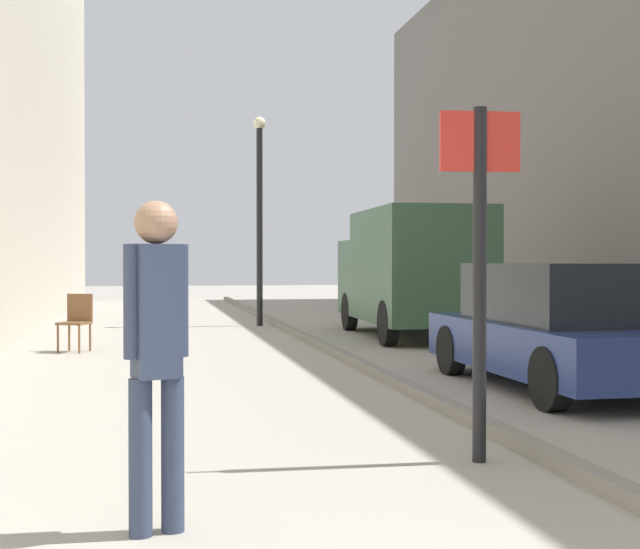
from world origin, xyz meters
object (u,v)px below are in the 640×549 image
parked_car (561,327)px  street_sign_post (480,252)px  pedestrian_main_foreground (156,342)px  lamp_post (260,206)px  delivery_van (411,270)px  cafe_chair_near_window (77,318)px

parked_car → street_sign_post: bearing=-124.8°
parked_car → street_sign_post: street_sign_post is taller
pedestrian_main_foreground → lamp_post: lamp_post is taller
parked_car → lamp_post: bearing=101.5°
street_sign_post → lamp_post: (0.09, 13.86, 1.18)m
delivery_van → lamp_post: size_ratio=1.09×
pedestrian_main_foreground → delivery_van: size_ratio=0.35×
street_sign_post → cafe_chair_near_window: size_ratio=2.77×
parked_car → street_sign_post: size_ratio=1.62×
pedestrian_main_foreground → parked_car: pedestrian_main_foreground is taller
parked_car → lamp_post: size_ratio=0.88×
delivery_van → parked_car: delivery_van is taller
cafe_chair_near_window → pedestrian_main_foreground: bearing=120.0°
lamp_post → delivery_van: bearing=-54.4°
delivery_van → street_sign_post: (-2.61, -10.34, 0.24)m
pedestrian_main_foreground → cafe_chair_near_window: pedestrian_main_foreground is taller
parked_car → street_sign_post: 4.15m
delivery_van → parked_car: (-0.31, -6.98, -0.59)m
delivery_van → cafe_chair_near_window: (-6.16, -1.60, -0.76)m
pedestrian_main_foreground → cafe_chair_near_window: size_ratio=1.92×
pedestrian_main_foreground → parked_car: bearing=-152.3°
pedestrian_main_foreground → street_sign_post: size_ratio=0.69×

